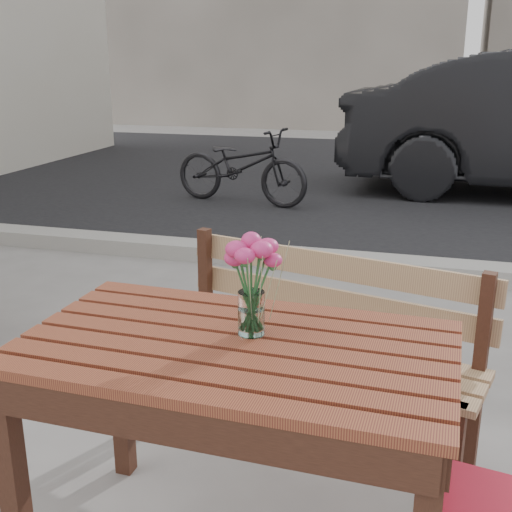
% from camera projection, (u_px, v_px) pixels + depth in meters
% --- Properties ---
extents(street, '(30.00, 8.12, 0.12)m').
position_uv_depth(street, '(370.00, 207.00, 6.67)').
color(street, black).
rests_on(street, ground).
extents(main_table, '(1.24, 0.75, 0.75)m').
position_uv_depth(main_table, '(236.00, 381.00, 1.83)').
color(main_table, '#591F17').
rests_on(main_table, ground).
extents(main_bench, '(1.36, 0.70, 0.81)m').
position_uv_depth(main_bench, '(321.00, 326.00, 2.54)').
color(main_bench, '#946E4C').
rests_on(main_bench, ground).
extents(main_vase, '(0.16, 0.16, 0.30)m').
position_uv_depth(main_vase, '(251.00, 272.00, 1.79)').
color(main_vase, white).
rests_on(main_vase, main_table).
extents(bicycle, '(1.62, 0.83, 0.81)m').
position_uv_depth(bicycle, '(241.00, 166.00, 6.86)').
color(bicycle, black).
rests_on(bicycle, ground).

